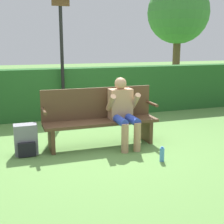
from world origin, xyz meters
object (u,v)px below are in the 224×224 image
at_px(backpack, 26,140).
at_px(signpost, 62,50).
at_px(park_bench, 100,117).
at_px(tree, 178,13).
at_px(water_bottle, 162,154).
at_px(person_seated, 123,109).

relative_size(backpack, signpost, 0.17).
xyz_separation_m(park_bench, backpack, (-1.19, -0.10, -0.25)).
bearing_deg(tree, signpost, -143.43).
bearing_deg(tree, park_bench, -130.30).
height_order(park_bench, water_bottle, park_bench).
distance_m(park_bench, person_seated, 0.40).
bearing_deg(person_seated, tree, 52.71).
bearing_deg(backpack, person_seated, -2.10).
relative_size(person_seated, backpack, 2.38).
distance_m(park_bench, water_bottle, 1.24).
bearing_deg(park_bench, backpack, -175.37).
bearing_deg(water_bottle, tree, 58.36).
distance_m(water_bottle, tree, 7.89).
xyz_separation_m(water_bottle, tree, (3.91, 6.35, 2.57)).
relative_size(person_seated, signpost, 0.41).
xyz_separation_m(backpack, water_bottle, (1.80, -0.92, -0.12)).
height_order(water_bottle, signpost, signpost).
height_order(park_bench, tree, tree).
relative_size(water_bottle, signpost, 0.08).
xyz_separation_m(backpack, signpost, (0.92, 1.87, 1.29)).
relative_size(park_bench, backpack, 4.00).
xyz_separation_m(park_bench, water_bottle, (0.61, -1.02, -0.37)).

